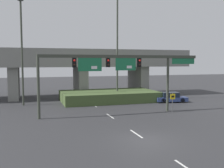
% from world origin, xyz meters
% --- Properties ---
extents(ground_plane, '(160.00, 160.00, 0.00)m').
position_xyz_m(ground_plane, '(0.00, 0.00, 0.00)').
color(ground_plane, '#2D2D30').
extents(lane_markings, '(0.14, 36.74, 0.01)m').
position_xyz_m(lane_markings, '(0.00, 11.99, 0.00)').
color(lane_markings, silver).
rests_on(lane_markings, ground).
extents(signal_gantry, '(17.52, 0.44, 6.25)m').
position_xyz_m(signal_gantry, '(1.10, 9.30, 5.13)').
color(signal_gantry, '#383D33').
rests_on(signal_gantry, ground).
extents(speed_limit_sign, '(0.60, 0.11, 2.11)m').
position_xyz_m(speed_limit_sign, '(7.10, 8.42, 1.38)').
color(speed_limit_sign, '#4C4C4C').
rests_on(speed_limit_sign, ground).
extents(highway_light_pole_near, '(0.70, 0.36, 13.28)m').
position_xyz_m(highway_light_pole_near, '(-8.60, 18.23, 7.01)').
color(highway_light_pole_near, '#383D33').
rests_on(highway_light_pole_near, ground).
extents(highway_light_pole_far, '(0.70, 0.36, 16.50)m').
position_xyz_m(highway_light_pole_far, '(4.13, 18.59, 8.63)').
color(highway_light_pole_far, '#383D33').
rests_on(highway_light_pole_far, ground).
extents(overpass_bridge, '(35.29, 7.58, 7.44)m').
position_xyz_m(overpass_bridge, '(0.00, 24.86, 5.03)').
color(overpass_bridge, gray).
rests_on(overpass_bridge, ground).
extents(grass_embankment, '(13.20, 7.39, 1.38)m').
position_xyz_m(grass_embankment, '(2.88, 18.60, 0.69)').
color(grass_embankment, '#42562D').
rests_on(grass_embankment, ground).
extents(parked_sedan_near_right, '(4.52, 2.59, 1.36)m').
position_xyz_m(parked_sedan_near_right, '(10.67, 14.98, 0.63)').
color(parked_sedan_near_right, navy).
rests_on(parked_sedan_near_right, ground).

